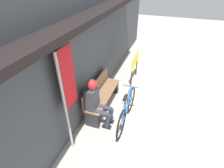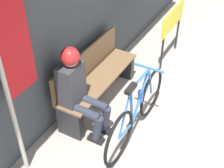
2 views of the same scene
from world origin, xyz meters
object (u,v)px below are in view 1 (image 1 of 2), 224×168
at_px(park_bench_near, 102,95).
at_px(signboard, 135,62).
at_px(person_seated, 96,100).
at_px(bicycle, 127,109).
at_px(banner_pole, 67,90).

xyz_separation_m(park_bench_near, signboard, (1.64, -0.53, 0.32)).
bearing_deg(person_seated, park_bench_near, 10.17).
bearing_deg(bicycle, banner_pole, 137.89).
distance_m(park_bench_near, person_seated, 0.68).
relative_size(park_bench_near, person_seated, 1.28).
bearing_deg(park_bench_near, person_seated, -169.83).
bearing_deg(banner_pole, person_seated, -16.62).
distance_m(park_bench_near, banner_pole, 1.68).
bearing_deg(bicycle, person_seated, 112.01).
bearing_deg(banner_pole, signboard, -12.16).
relative_size(bicycle, banner_pole, 0.74).
height_order(park_bench_near, person_seated, person_seated).
xyz_separation_m(person_seated, signboard, (2.23, -0.42, -0.00)).
relative_size(person_seated, signboard, 1.31).
relative_size(park_bench_near, bicycle, 0.97).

